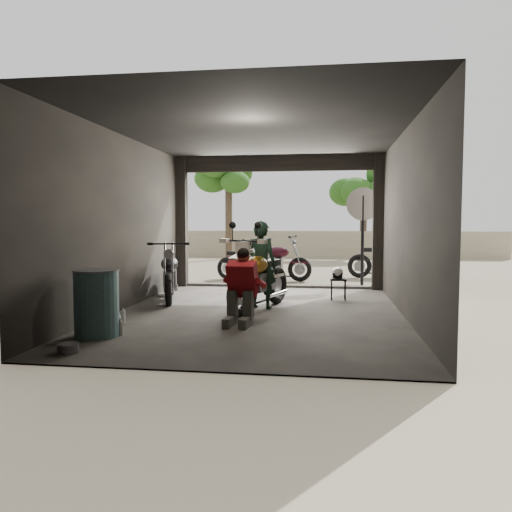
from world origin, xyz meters
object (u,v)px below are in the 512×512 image
(rider, at_px, (261,265))
(outside_bike_c, at_px, (387,256))
(stool, at_px, (338,282))
(oil_drum, at_px, (97,304))
(outside_bike_b, at_px, (274,258))
(left_bike, at_px, (170,271))
(outside_bike_a, at_px, (248,259))
(sign_post, at_px, (363,219))
(main_bike, at_px, (260,274))
(helmet, at_px, (337,273))
(mechanic, at_px, (240,289))

(rider, bearing_deg, outside_bike_c, -99.94)
(stool, relative_size, oil_drum, 0.49)
(outside_bike_b, xyz_separation_m, oil_drum, (-1.75, -7.05, -0.15))
(left_bike, bearing_deg, stool, -7.36)
(outside_bike_a, height_order, outside_bike_c, outside_bike_c)
(outside_bike_b, xyz_separation_m, rider, (0.24, -4.46, 0.20))
(outside_bike_b, xyz_separation_m, stool, (1.69, -3.23, -0.24))
(rider, xyz_separation_m, sign_post, (2.09, 3.57, 0.86))
(outside_bike_c, relative_size, sign_post, 0.77)
(left_bike, xyz_separation_m, outside_bike_a, (1.05, 3.59, -0.02))
(main_bike, distance_m, outside_bike_c, 6.36)
(oil_drum, bearing_deg, helmet, 48.36)
(main_bike, height_order, helmet, main_bike)
(outside_bike_b, height_order, helmet, outside_bike_b)
(outside_bike_b, distance_m, sign_post, 2.71)
(rider, bearing_deg, helmet, -120.84)
(oil_drum, bearing_deg, mechanic, 30.04)
(left_bike, bearing_deg, outside_bike_c, 28.49)
(main_bike, bearing_deg, rider, 102.62)
(left_bike, bearing_deg, mechanic, -66.08)
(outside_bike_b, distance_m, outside_bike_c, 3.32)
(outside_bike_b, distance_m, rider, 4.47)
(mechanic, bearing_deg, helmet, 65.52)
(rider, height_order, stool, rider)
(outside_bike_b, bearing_deg, stool, -142.87)
(outside_bike_b, relative_size, helmet, 7.41)
(main_bike, xyz_separation_m, outside_bike_b, (-0.23, 4.59, -0.05))
(left_bike, height_order, outside_bike_b, outside_bike_b)
(outside_bike_a, xyz_separation_m, oil_drum, (-1.05, -6.89, -0.12))
(main_bike, distance_m, left_bike, 2.15)
(outside_bike_a, distance_m, helmet, 3.86)
(outside_bike_b, bearing_deg, rider, -167.36)
(main_bike, height_order, left_bike, main_bike)
(main_bike, distance_m, outside_bike_b, 4.59)
(left_bike, relative_size, outside_bike_b, 0.98)
(outside_bike_a, height_order, helmet, outside_bike_a)
(oil_drum, bearing_deg, main_bike, 51.23)
(stool, height_order, helmet, helmet)
(mechanic, height_order, helmet, mechanic)
(rider, distance_m, sign_post, 4.23)
(oil_drum, bearing_deg, rider, 52.43)
(main_bike, xyz_separation_m, rider, (0.01, 0.13, 0.15))
(oil_drum, xyz_separation_m, sign_post, (4.08, 6.16, 1.20))
(main_bike, distance_m, oil_drum, 3.16)
(left_bike, xyz_separation_m, oil_drum, (0.00, -3.30, -0.14))
(rider, bearing_deg, left_bike, -1.85)
(main_bike, distance_m, helmet, 2.00)
(main_bike, xyz_separation_m, stool, (1.46, 1.36, -0.28))
(rider, relative_size, stool, 3.56)
(helmet, bearing_deg, mechanic, -108.24)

